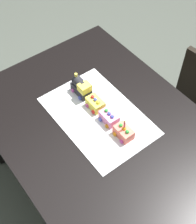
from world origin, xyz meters
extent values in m
plane|color=#474C44|center=(0.00, 0.00, 0.00)|extent=(8.00, 8.00, 0.00)
cube|color=black|center=(0.00, 0.00, 0.72)|extent=(1.40, 1.00, 0.03)
cube|color=black|center=(-0.64, 0.44, 0.35)|extent=(0.07, 0.07, 0.71)
cube|color=black|center=(-0.06, 0.71, 0.21)|extent=(0.04, 0.04, 0.42)
cube|color=silver|center=(-0.08, 0.02, 0.74)|extent=(0.60, 0.40, 0.00)
cube|color=#232328|center=(-0.26, 0.05, 0.77)|extent=(0.12, 0.06, 0.05)
cylinder|color=#232328|center=(-0.28, 0.05, 0.81)|extent=(0.07, 0.05, 0.05)
cube|color=#F4E04C|center=(-0.23, 0.05, 0.82)|extent=(0.06, 0.06, 0.04)
cylinder|color=#F4E04C|center=(-0.31, 0.05, 0.84)|extent=(0.02, 0.02, 0.03)
sphere|color=#F4EFCC|center=(-0.33, 0.05, 0.78)|extent=(0.02, 0.02, 0.02)
cylinder|color=#D84CB2|center=(-0.30, 0.01, 0.76)|extent=(0.02, 0.01, 0.02)
cylinder|color=#4C59D8|center=(-0.23, 0.01, 0.76)|extent=(0.02, 0.01, 0.02)
cylinder|color=orange|center=(-0.30, 0.08, 0.76)|extent=(0.02, 0.01, 0.02)
cylinder|color=orange|center=(-0.23, 0.08, 0.76)|extent=(0.02, 0.01, 0.02)
cube|color=#F4E04C|center=(-0.13, 0.05, 0.77)|extent=(0.10, 0.06, 0.06)
cylinder|color=#D84CB2|center=(-0.16, 0.01, 0.76)|extent=(0.02, 0.01, 0.02)
cylinder|color=red|center=(-0.11, 0.01, 0.76)|extent=(0.02, 0.01, 0.02)
cylinder|color=#4C59D8|center=(-0.16, 0.08, 0.76)|extent=(0.02, 0.01, 0.02)
cylinder|color=red|center=(-0.11, 0.08, 0.76)|extent=(0.02, 0.01, 0.02)
sphere|color=yellow|center=(-0.11, 0.05, 0.81)|extent=(0.02, 0.02, 0.02)
sphere|color=red|center=(-0.16, 0.05, 0.81)|extent=(0.02, 0.02, 0.02)
sphere|color=#4C59D8|center=(-0.13, 0.05, 0.81)|extent=(0.02, 0.02, 0.02)
cube|color=pink|center=(-0.01, 0.05, 0.77)|extent=(0.10, 0.06, 0.06)
cylinder|color=#4C59D8|center=(-0.04, 0.01, 0.76)|extent=(0.02, 0.01, 0.02)
cylinder|color=orange|center=(0.01, 0.01, 0.76)|extent=(0.02, 0.01, 0.02)
cylinder|color=#4C59D8|center=(-0.04, 0.08, 0.76)|extent=(0.02, 0.01, 0.02)
cylinder|color=green|center=(0.01, 0.08, 0.76)|extent=(0.02, 0.01, 0.02)
sphere|color=#4C59D8|center=(0.01, 0.05, 0.81)|extent=(0.02, 0.02, 0.02)
sphere|color=green|center=(-0.04, 0.05, 0.81)|extent=(0.02, 0.02, 0.02)
sphere|color=#4C59D8|center=(-0.01, 0.05, 0.81)|extent=(0.02, 0.02, 0.02)
cube|color=#F27260|center=(0.10, 0.05, 0.77)|extent=(0.10, 0.06, 0.06)
cylinder|color=orange|center=(0.08, 0.01, 0.76)|extent=(0.02, 0.01, 0.02)
cylinder|color=#D84CB2|center=(0.13, 0.01, 0.76)|extent=(0.02, 0.01, 0.02)
cylinder|color=#D84CB2|center=(0.08, 0.08, 0.76)|extent=(0.02, 0.01, 0.02)
cylinder|color=yellow|center=(0.13, 0.08, 0.76)|extent=(0.02, 0.01, 0.02)
sphere|color=orange|center=(0.10, 0.05, 0.81)|extent=(0.02, 0.02, 0.02)
sphere|color=green|center=(0.13, 0.05, 0.81)|extent=(0.02, 0.02, 0.02)
sphere|color=green|center=(0.08, 0.05, 0.81)|extent=(0.02, 0.02, 0.02)
cylinder|color=#F24C59|center=(0.10, 0.05, 0.84)|extent=(0.01, 0.01, 0.05)
cone|color=yellow|center=(0.10, 0.05, 0.87)|extent=(0.01, 0.01, 0.01)
camera|label=1|loc=(0.76, -0.61, 2.10)|focal=51.64mm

